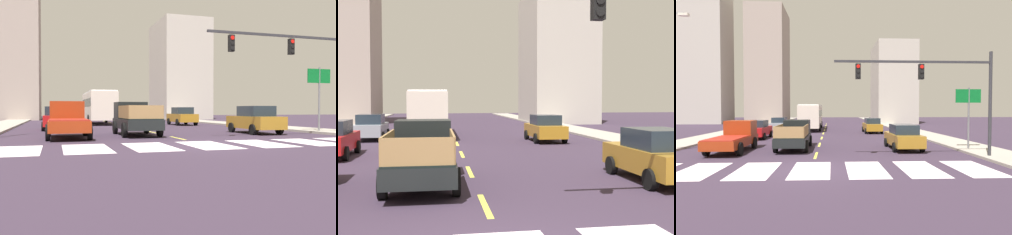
# 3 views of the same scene
# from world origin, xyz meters

# --- Properties ---
(ground_plane) EXTENTS (160.00, 160.00, 0.00)m
(ground_plane) POSITION_xyz_m (0.00, 0.00, 0.00)
(ground_plane) COLOR #35283A
(sidewalk_right) EXTENTS (3.02, 110.00, 0.15)m
(sidewalk_right) POSITION_xyz_m (10.79, 18.00, 0.07)
(sidewalk_right) COLOR #A0988E
(sidewalk_right) RESTS_ON ground
(crosswalk_stripe_0) EXTENTS (1.76, 3.67, 0.01)m
(crosswalk_stripe_0) POSITION_xyz_m (-7.52, 0.00, 0.00)
(crosswalk_stripe_0) COLOR silver
(crosswalk_stripe_0) RESTS_ON ground
(crosswalk_stripe_1) EXTENTS (1.76, 3.67, 0.01)m
(crosswalk_stripe_1) POSITION_xyz_m (-5.02, 0.00, 0.00)
(crosswalk_stripe_1) COLOR silver
(crosswalk_stripe_1) RESTS_ON ground
(crosswalk_stripe_2) EXTENTS (1.76, 3.67, 0.01)m
(crosswalk_stripe_2) POSITION_xyz_m (-2.51, 0.00, 0.00)
(crosswalk_stripe_2) COLOR silver
(crosswalk_stripe_2) RESTS_ON ground
(crosswalk_stripe_3) EXTENTS (1.76, 3.67, 0.01)m
(crosswalk_stripe_3) POSITION_xyz_m (0.00, 0.00, 0.00)
(crosswalk_stripe_3) COLOR silver
(crosswalk_stripe_3) RESTS_ON ground
(crosswalk_stripe_4) EXTENTS (1.76, 3.67, 0.01)m
(crosswalk_stripe_4) POSITION_xyz_m (2.51, 0.00, 0.00)
(crosswalk_stripe_4) COLOR silver
(crosswalk_stripe_4) RESTS_ON ground
(crosswalk_stripe_5) EXTENTS (1.76, 3.67, 0.01)m
(crosswalk_stripe_5) POSITION_xyz_m (5.02, 0.00, 0.00)
(crosswalk_stripe_5) COLOR silver
(crosswalk_stripe_5) RESTS_ON ground
(lane_dash_0) EXTENTS (0.16, 2.40, 0.01)m
(lane_dash_0) POSITION_xyz_m (0.00, 4.00, 0.00)
(lane_dash_0) COLOR #D5CD45
(lane_dash_0) RESTS_ON ground
(lane_dash_1) EXTENTS (0.16, 2.40, 0.01)m
(lane_dash_1) POSITION_xyz_m (0.00, 9.00, 0.00)
(lane_dash_1) COLOR #D5CD45
(lane_dash_1) RESTS_ON ground
(lane_dash_2) EXTENTS (0.16, 2.40, 0.01)m
(lane_dash_2) POSITION_xyz_m (0.00, 14.00, 0.00)
(lane_dash_2) COLOR #D5CD45
(lane_dash_2) RESTS_ON ground
(lane_dash_3) EXTENTS (0.16, 2.40, 0.01)m
(lane_dash_3) POSITION_xyz_m (0.00, 19.00, 0.00)
(lane_dash_3) COLOR #D5CD45
(lane_dash_3) RESTS_ON ground
(lane_dash_4) EXTENTS (0.16, 2.40, 0.01)m
(lane_dash_4) POSITION_xyz_m (0.00, 24.00, 0.00)
(lane_dash_4) COLOR #D5CD45
(lane_dash_4) RESTS_ON ground
(lane_dash_5) EXTENTS (0.16, 2.40, 0.01)m
(lane_dash_5) POSITION_xyz_m (0.00, 29.00, 0.00)
(lane_dash_5) COLOR #D5CD45
(lane_dash_5) RESTS_ON ground
(lane_dash_6) EXTENTS (0.16, 2.40, 0.01)m
(lane_dash_6) POSITION_xyz_m (0.00, 34.00, 0.00)
(lane_dash_6) COLOR #D5CD45
(lane_dash_6) RESTS_ON ground
(lane_dash_7) EXTENTS (0.16, 2.40, 0.01)m
(lane_dash_7) POSITION_xyz_m (0.00, 39.00, 0.00)
(lane_dash_7) COLOR #D5CD45
(lane_dash_7) RESTS_ON ground
(pickup_stakebed) EXTENTS (2.18, 5.20, 1.96)m
(pickup_stakebed) POSITION_xyz_m (-1.64, 7.12, 0.94)
(pickup_stakebed) COLOR black
(pickup_stakebed) RESTS_ON ground
(pickup_dark) EXTENTS (2.18, 5.20, 1.96)m
(pickup_dark) POSITION_xyz_m (-5.50, 6.15, 0.92)
(pickup_dark) COLOR maroon
(pickup_dark) RESTS_ON ground
(city_bus) EXTENTS (2.72, 10.80, 3.32)m
(city_bus) POSITION_xyz_m (-1.77, 24.89, 1.95)
(city_bus) COLOR beige
(city_bus) RESTS_ON ground
(sedan_near_left) EXTENTS (2.02, 4.40, 1.72)m
(sedan_near_left) POSITION_xyz_m (-6.03, 13.92, 0.86)
(sedan_near_left) COLOR red
(sedan_near_left) RESTS_ON ground
(sedan_mid) EXTENTS (2.02, 4.40, 1.72)m
(sedan_mid) POSITION_xyz_m (-5.57, 22.50, 0.86)
(sedan_mid) COLOR #8D939D
(sedan_mid) RESTS_ON ground
(sedan_near_right) EXTENTS (2.02, 4.40, 1.72)m
(sedan_near_right) POSITION_xyz_m (5.67, 19.59, 0.86)
(sedan_near_right) COLOR #A7711D
(sedan_near_right) RESTS_ON ground
(sedan_far) EXTENTS (2.02, 4.40, 1.72)m
(sedan_far) POSITION_xyz_m (5.88, 6.27, 0.86)
(sedan_far) COLOR #A06F1F
(sedan_far) RESTS_ON ground
(traffic_signal_gantry) EXTENTS (8.89, 0.27, 6.00)m
(traffic_signal_gantry) POSITION_xyz_m (7.04, 2.64, 4.20)
(traffic_signal_gantry) COLOR #2D2D33
(traffic_signal_gantry) RESTS_ON ground
(direction_sign_green) EXTENTS (1.70, 0.12, 4.20)m
(direction_sign_green) POSITION_xyz_m (10.07, 5.53, 3.03)
(direction_sign_green) COLOR slate
(direction_sign_green) RESTS_ON ground
(block_mid_left) EXTENTS (7.36, 10.44, 15.38)m
(block_mid_left) POSITION_xyz_m (13.08, 42.30, 7.69)
(block_mid_left) COLOR #B9B1A6
(block_mid_left) RESTS_ON ground
(block_mid_right) EXTENTS (7.06, 9.74, 22.52)m
(block_mid_right) POSITION_xyz_m (-11.71, 44.49, 11.26)
(block_mid_right) COLOR #A29187
(block_mid_right) RESTS_ON ground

